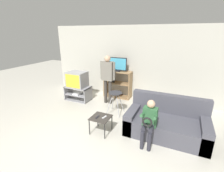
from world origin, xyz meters
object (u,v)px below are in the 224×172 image
at_px(television_main, 77,79).
at_px(person_standing_adult, 108,75).
at_px(remote_control_black, 97,117).
at_px(person_seated_child, 149,120).
at_px(media_shelf, 118,84).
at_px(snack_table, 101,119).
at_px(tv_stand, 78,93).
at_px(remote_control_white, 104,117).
at_px(couch, 166,123).
at_px(television_flat, 117,65).
at_px(folding_stool, 115,96).

xyz_separation_m(television_main, person_standing_adult, (1.14, 0.15, 0.24)).
relative_size(television_main, remote_control_black, 4.56).
bearing_deg(person_seated_child, television_main, 153.27).
distance_m(television_main, person_seated_child, 3.24).
height_order(media_shelf, snack_table, media_shelf).
xyz_separation_m(tv_stand, snack_table, (1.71, -1.47, 0.12)).
height_order(television_main, remote_control_white, television_main).
xyz_separation_m(couch, person_standing_adult, (-2.06, 1.04, 0.72)).
height_order(television_main, remote_control_black, television_main).
distance_m(tv_stand, television_main, 0.52).
height_order(television_flat, folding_stool, television_flat).
bearing_deg(remote_control_white, person_standing_adult, 125.32).
height_order(television_main, television_flat, television_flat).
height_order(remote_control_white, couch, couch).
bearing_deg(remote_control_white, television_main, 153.48).
distance_m(remote_control_black, person_standing_adult, 1.86).
distance_m(television_main, couch, 3.36).
height_order(television_main, person_standing_adult, person_standing_adult).
bearing_deg(couch, person_standing_adult, 153.26).
height_order(tv_stand, snack_table, tv_stand).
height_order(remote_control_white, person_seated_child, person_seated_child).
bearing_deg(person_seated_child, remote_control_white, -178.70).
bearing_deg(folding_stool, couch, -15.72).
bearing_deg(person_seated_child, person_standing_adult, 137.41).
relative_size(folding_stool, snack_table, 1.51).
xyz_separation_m(tv_stand, person_seated_child, (2.86, -1.43, 0.35)).
bearing_deg(tv_stand, person_seated_child, -26.61).
bearing_deg(folding_stool, tv_stand, 165.15).
height_order(television_flat, couch, television_flat).
height_order(remote_control_black, couch, couch).
xyz_separation_m(snack_table, couch, (1.46, 0.61, -0.08)).
bearing_deg(person_standing_adult, couch, -26.74).
xyz_separation_m(television_main, folding_stool, (1.68, -0.46, -0.19)).
distance_m(television_flat, person_seated_child, 2.88).
xyz_separation_m(folding_stool, snack_table, (0.06, -1.04, -0.21)).
distance_m(folding_stool, remote_control_white, 1.04).
height_order(television_main, person_seated_child, television_main).
bearing_deg(remote_control_white, tv_stand, 153.46).
height_order(television_main, media_shelf, television_main).
bearing_deg(remote_control_white, media_shelf, 117.09).
height_order(folding_stool, person_seated_child, person_seated_child).
relative_size(remote_control_white, couch, 0.08).
height_order(television_flat, person_standing_adult, person_standing_adult).
distance_m(media_shelf, remote_control_white, 2.38).
bearing_deg(media_shelf, tv_stand, -144.95).
bearing_deg(couch, television_main, 164.51).
relative_size(media_shelf, remote_control_white, 7.08).
height_order(snack_table, remote_control_white, remote_control_white).
bearing_deg(media_shelf, snack_table, -77.51).
relative_size(television_flat, couch, 0.38).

